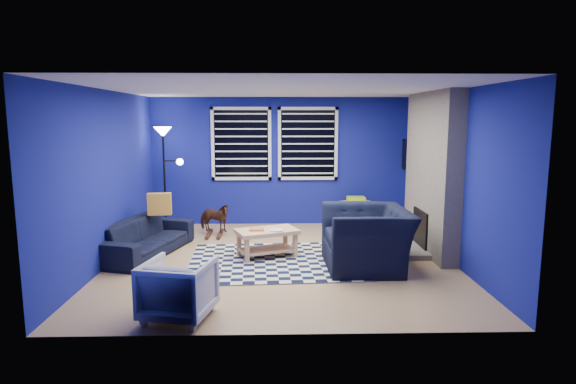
% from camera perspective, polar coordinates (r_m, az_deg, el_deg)
% --- Properties ---
extents(floor, '(5.00, 5.00, 0.00)m').
position_cam_1_polar(floor, '(7.26, -0.81, -8.05)').
color(floor, tan).
rests_on(floor, ground).
extents(ceiling, '(5.00, 5.00, 0.00)m').
position_cam_1_polar(ceiling, '(6.96, -0.85, 12.07)').
color(ceiling, white).
rests_on(ceiling, wall_back).
extents(wall_back, '(5.00, 0.00, 5.00)m').
position_cam_1_polar(wall_back, '(9.48, -0.98, 3.64)').
color(wall_back, navy).
rests_on(wall_back, floor).
extents(wall_left, '(0.00, 5.00, 5.00)m').
position_cam_1_polar(wall_left, '(7.41, -20.56, 1.62)').
color(wall_left, navy).
rests_on(wall_left, floor).
extents(wall_right, '(0.00, 5.00, 5.00)m').
position_cam_1_polar(wall_right, '(7.45, 18.78, 1.76)').
color(wall_right, navy).
rests_on(wall_right, floor).
extents(fireplace, '(0.65, 2.00, 2.50)m').
position_cam_1_polar(fireplace, '(7.88, 16.55, 1.83)').
color(fireplace, gray).
rests_on(fireplace, floor).
extents(window_left, '(1.17, 0.06, 1.42)m').
position_cam_1_polar(window_left, '(9.45, -5.56, 5.70)').
color(window_left, black).
rests_on(window_left, wall_back).
extents(window_right, '(1.17, 0.06, 1.42)m').
position_cam_1_polar(window_right, '(9.44, 2.37, 5.74)').
color(window_right, black).
rests_on(window_right, wall_back).
extents(tv, '(0.07, 1.00, 0.58)m').
position_cam_1_polar(tv, '(9.32, 14.30, 4.20)').
color(tv, black).
rests_on(tv, wall_right).
extents(rug, '(2.60, 2.13, 0.02)m').
position_cam_1_polar(rug, '(7.17, -1.49, -8.19)').
color(rug, black).
rests_on(rug, floor).
extents(sofa, '(2.03, 1.23, 0.55)m').
position_cam_1_polar(sofa, '(7.80, -16.53, -5.12)').
color(sofa, black).
rests_on(sofa, floor).
extents(armchair_big, '(1.32, 1.16, 0.85)m').
position_cam_1_polar(armchair_big, '(6.90, 9.32, -5.42)').
color(armchair_big, black).
rests_on(armchair_big, floor).
extents(armchair_bent, '(0.81, 0.83, 0.63)m').
position_cam_1_polar(armchair_bent, '(5.30, -12.86, -11.14)').
color(armchair_bent, gray).
rests_on(armchair_bent, floor).
extents(rocking_horse, '(0.49, 0.69, 0.53)m').
position_cam_1_polar(rocking_horse, '(8.70, -8.75, -3.03)').
color(rocking_horse, '#4B2618').
rests_on(rocking_horse, floor).
extents(coffee_table, '(1.03, 0.81, 0.45)m').
position_cam_1_polar(coffee_table, '(7.32, -2.53, -5.38)').
color(coffee_table, '#DBAB7B').
rests_on(coffee_table, rug).
extents(cabinet, '(0.70, 0.60, 0.59)m').
position_cam_1_polar(cabinet, '(9.46, 8.02, -2.53)').
color(cabinet, '#DBAB7B').
rests_on(cabinet, floor).
extents(floor_lamp, '(0.53, 0.32, 1.94)m').
position_cam_1_polar(floor_lamp, '(9.17, -14.44, 5.30)').
color(floor_lamp, black).
rests_on(floor_lamp, floor).
extents(throw_pillow, '(0.38, 0.15, 0.35)m').
position_cam_1_polar(throw_pillow, '(8.00, -14.99, -1.39)').
color(throw_pillow, gold).
rests_on(throw_pillow, sofa).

